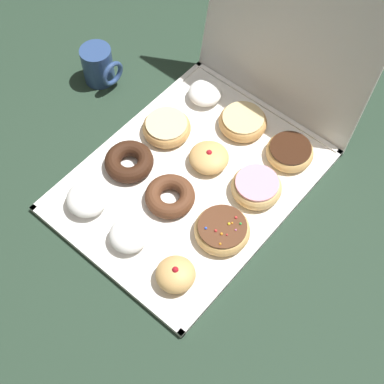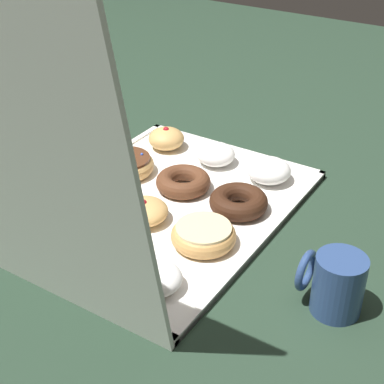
{
  "view_description": "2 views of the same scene",
  "coord_description": "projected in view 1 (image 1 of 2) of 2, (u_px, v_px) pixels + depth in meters",
  "views": [
    {
      "loc": [
        0.45,
        -0.53,
        1.08
      ],
      "look_at": [
        0.04,
        -0.05,
        0.06
      ],
      "focal_mm": 52.96,
      "sensor_mm": 36.0,
      "label": 1
    },
    {
      "loc": [
        -0.56,
        0.77,
        0.62
      ],
      "look_at": [
        -0.04,
        -0.05,
        0.03
      ],
      "focal_mm": 54.6,
      "sensor_mm": 36.0,
      "label": 2
    }
  ],
  "objects": [
    {
      "name": "chocolate_frosted_donut_11",
      "position": [
        290.0,
        152.0,
        1.3
      ],
      "size": [
        0.11,
        0.11,
        0.04
      ],
      "color": "tan",
      "rests_on": "donut_box"
    },
    {
      "name": "coffee_mug",
      "position": [
        99.0,
        65.0,
        1.41
      ],
      "size": [
        0.1,
        0.08,
        0.1
      ],
      "color": "navy",
      "rests_on": "ground"
    },
    {
      "name": "donut_box",
      "position": [
        191.0,
        181.0,
        1.28
      ],
      "size": [
        0.44,
        0.58,
        0.01
      ],
      "color": "white",
      "rests_on": "ground"
    },
    {
      "name": "glazed_ring_donut_10",
      "position": [
        243.0,
        122.0,
        1.34
      ],
      "size": [
        0.12,
        0.12,
        0.04
      ],
      "color": "tan",
      "rests_on": "donut_box"
    },
    {
      "name": "pink_frosted_donut_8",
      "position": [
        256.0,
        187.0,
        1.24
      ],
      "size": [
        0.11,
        0.11,
        0.04
      ],
      "color": "#E5B770",
      "rests_on": "donut_box"
    },
    {
      "name": "chocolate_cake_ring_donut_3",
      "position": [
        129.0,
        162.0,
        1.28
      ],
      "size": [
        0.11,
        0.11,
        0.04
      ],
      "color": "#381E11",
      "rests_on": "donut_box"
    },
    {
      "name": "powdered_filled_donut_1",
      "position": [
        128.0,
        234.0,
        1.18
      ],
      "size": [
        0.08,
        0.08,
        0.05
      ],
      "color": "white",
      "rests_on": "donut_box"
    },
    {
      "name": "jelly_filled_donut_2",
      "position": [
        176.0,
        274.0,
        1.13
      ],
      "size": [
        0.08,
        0.08,
        0.05
      ],
      "color": "tan",
      "rests_on": "donut_box"
    },
    {
      "name": "sprinkle_donut_5",
      "position": [
        222.0,
        230.0,
        1.19
      ],
      "size": [
        0.12,
        0.12,
        0.04
      ],
      "color": "tan",
      "rests_on": "donut_box"
    },
    {
      "name": "powdered_filled_donut_0",
      "position": [
        87.0,
        199.0,
        1.23
      ],
      "size": [
        0.09,
        0.09,
        0.05
      ],
      "color": "white",
      "rests_on": "donut_box"
    },
    {
      "name": "glazed_ring_donut_6",
      "position": [
        167.0,
        127.0,
        1.33
      ],
      "size": [
        0.12,
        0.12,
        0.04
      ],
      "color": "tan",
      "rests_on": "donut_box"
    },
    {
      "name": "ground_plane",
      "position": [
        191.0,
        182.0,
        1.29
      ],
      "size": [
        3.0,
        3.0,
        0.0
      ],
      "primitive_type": "plane",
      "color": "#233828"
    },
    {
      "name": "box_lid_open",
      "position": [
        297.0,
        8.0,
        1.19
      ],
      "size": [
        0.44,
        0.11,
        0.55
      ],
      "primitive_type": "cube",
      "rotation": [
        1.38,
        0.0,
        0.0
      ],
      "color": "white",
      "rests_on": "ground"
    },
    {
      "name": "powdered_filled_donut_9",
      "position": [
        205.0,
        93.0,
        1.39
      ],
      "size": [
        0.08,
        0.08,
        0.04
      ],
      "color": "white",
      "rests_on": "donut_box"
    },
    {
      "name": "jelly_filled_donut_7",
      "position": [
        211.0,
        159.0,
        1.29
      ],
      "size": [
        0.09,
        0.09,
        0.05
      ],
      "color": "tan",
      "rests_on": "donut_box"
    },
    {
      "name": "chocolate_cake_ring_donut_4",
      "position": [
        169.0,
        195.0,
        1.24
      ],
      "size": [
        0.11,
        0.11,
        0.03
      ],
      "color": "#59331E",
      "rests_on": "donut_box"
    }
  ]
}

